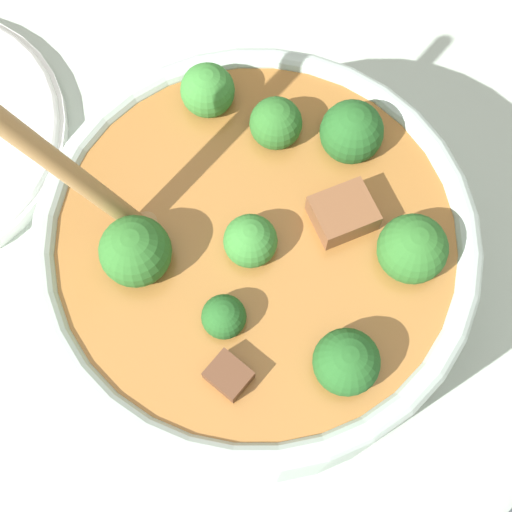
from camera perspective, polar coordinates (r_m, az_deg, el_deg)
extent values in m
plane|color=#ADBCAD|center=(0.52, 0.00, -2.75)|extent=(4.00, 4.00, 0.00)
cylinder|color=#B2C6BC|center=(0.48, 0.00, -0.86)|extent=(0.27, 0.27, 0.10)
torus|color=#B2C6BC|center=(0.43, 0.00, 1.44)|extent=(0.27, 0.27, 0.02)
cylinder|color=#9E662D|center=(0.45, 0.00, 0.14)|extent=(0.25, 0.25, 0.06)
sphere|color=#235B23|center=(0.40, 7.24, -8.41)|extent=(0.04, 0.04, 0.04)
cylinder|color=#6B9956|center=(0.42, 6.80, -9.20)|extent=(0.01, 0.01, 0.02)
sphere|color=#2D6B28|center=(0.42, -9.62, 0.37)|extent=(0.04, 0.04, 0.04)
cylinder|color=#6B9956|center=(0.44, -9.00, -1.05)|extent=(0.01, 0.01, 0.02)
sphere|color=#387F33|center=(0.46, -3.89, 13.08)|extent=(0.03, 0.03, 0.03)
cylinder|color=#6B9956|center=(0.48, -3.70, 11.43)|extent=(0.01, 0.01, 0.02)
sphere|color=#387F33|center=(0.42, -0.49, 1.23)|extent=(0.03, 0.03, 0.03)
cylinder|color=#6B9956|center=(0.44, -0.47, 0.10)|extent=(0.01, 0.01, 0.01)
sphere|color=#235B23|center=(0.45, 7.66, 9.80)|extent=(0.04, 0.04, 0.04)
cylinder|color=#6B9956|center=(0.48, 7.22, 8.04)|extent=(0.01, 0.01, 0.02)
sphere|color=#235B23|center=(0.40, -2.59, -4.88)|extent=(0.03, 0.03, 0.03)
cylinder|color=#6B9956|center=(0.42, -2.48, -5.57)|extent=(0.01, 0.01, 0.01)
sphere|color=#2D6B28|center=(0.45, 1.60, 10.57)|extent=(0.03, 0.03, 0.03)
cylinder|color=#6B9956|center=(0.47, 1.52, 9.05)|extent=(0.01, 0.01, 0.01)
sphere|color=#2D6B28|center=(0.42, 12.40, 0.56)|extent=(0.04, 0.04, 0.04)
cylinder|color=#6B9956|center=(0.45, 11.63, -0.83)|extent=(0.01, 0.01, 0.02)
cube|color=brown|center=(0.43, 6.90, 3.14)|extent=(0.05, 0.05, 0.03)
cube|color=brown|center=(0.40, -2.19, -9.59)|extent=(0.02, 0.03, 0.02)
ellipsoid|color=#A87A47|center=(0.44, -8.89, 2.16)|extent=(0.04, 0.03, 0.01)
cylinder|color=#A87A47|center=(0.36, -18.79, 9.43)|extent=(0.05, 0.10, 0.22)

